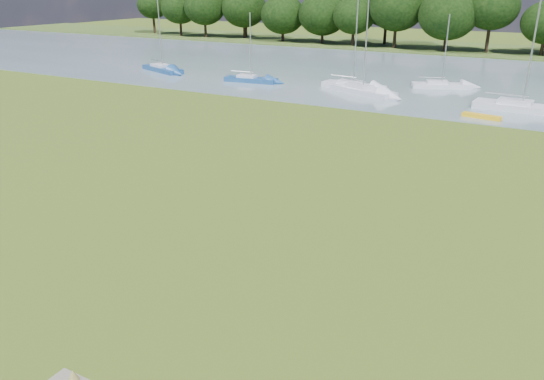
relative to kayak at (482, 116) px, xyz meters
The scene contains 11 objects.
ground 24.23m from the kayak, 97.81° to the right, with size 220.00×220.00×0.00m, color olive.
river 18.30m from the kayak, 100.36° to the left, with size 220.00×40.00×0.10m, color slate.
far_bank 48.11m from the kayak, 93.92° to the left, with size 220.00×20.00×0.40m, color #4C6626.
kayak is the anchor object (origin of this frame).
tree_line 44.71m from the kayak, 97.20° to the left, with size 137.32×8.12×9.83m.
sailboat_0 12.73m from the kayak, 156.96° to the left, with size 7.16×4.41×8.97m.
sailboat_1 13.02m from the kayak, 116.15° to the left, with size 6.01×3.68×7.16m.
sailboat_2 25.11m from the kayak, 167.85° to the left, with size 5.92×2.32×7.15m.
sailboat_4 15.17m from the kayak, 152.60° to the left, with size 6.73×2.76×10.14m.
sailboat_5 4.95m from the kayak, 60.27° to the left, with size 7.81×2.72×9.30m.
sailboat_7 38.27m from the kayak, behind, with size 7.04×4.26×8.26m.
Camera 1 is at (8.66, -19.98, 10.01)m, focal length 35.00 mm.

